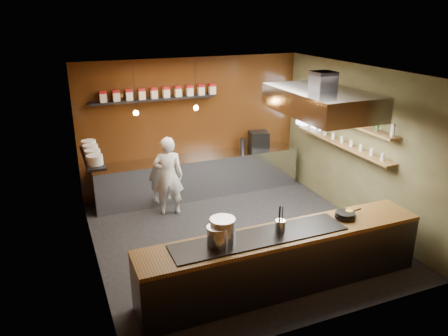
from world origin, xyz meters
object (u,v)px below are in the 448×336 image
extractor_hood (322,101)px  chef (168,176)px  stockpot_small (218,236)px  espresso_machine (259,140)px  stockpot_large (223,230)px

extractor_hood → chef: (-2.18, 1.89, -1.69)m
stockpot_small → espresso_machine: 4.52m
espresso_machine → chef: size_ratio=0.25×
stockpot_small → stockpot_large: bearing=34.7°
extractor_hood → espresso_machine: extractor_hood is taller
extractor_hood → chef: bearing=139.1°
extractor_hood → stockpot_large: bearing=-153.4°
chef → espresso_machine: bearing=-147.7°
espresso_machine → extractor_hood: bearing=-81.3°
stockpot_small → chef: (0.16, 3.08, -0.27)m
extractor_hood → chef: extractor_hood is taller
stockpot_large → espresso_machine: bearing=56.9°
chef → extractor_hood: bearing=155.4°
stockpot_large → chef: (0.06, 3.01, -0.30)m
extractor_hood → stockpot_small: size_ratio=6.70×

